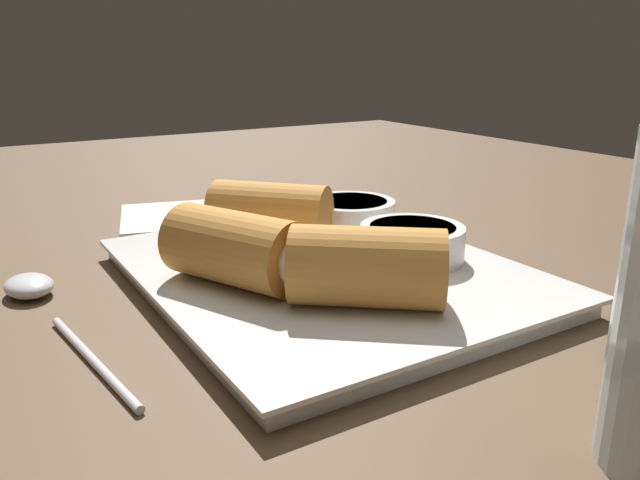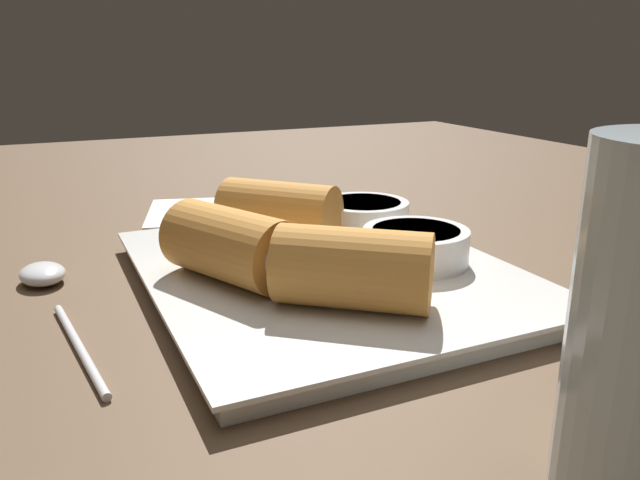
% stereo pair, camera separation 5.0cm
% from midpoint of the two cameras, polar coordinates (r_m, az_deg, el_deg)
% --- Properties ---
extents(table_surface, '(1.80, 1.40, 0.02)m').
position_cam_midpoint_polar(table_surface, '(0.43, 5.77, -6.94)').
color(table_surface, brown).
rests_on(table_surface, ground).
extents(serving_plate, '(0.30, 0.25, 0.01)m').
position_cam_midpoint_polar(serving_plate, '(0.45, 3.17, -3.34)').
color(serving_plate, silver).
rests_on(serving_plate, table_surface).
extents(roll_front_left, '(0.10, 0.10, 0.05)m').
position_cam_midpoint_polar(roll_front_left, '(0.50, -1.43, 2.59)').
color(roll_front_left, '#C68438').
rests_on(roll_front_left, serving_plate).
extents(roll_front_right, '(0.10, 0.08, 0.05)m').
position_cam_midpoint_polar(roll_front_right, '(0.42, -5.25, -0.39)').
color(roll_front_right, '#C68438').
rests_on(roll_front_right, serving_plate).
extents(roll_back_left, '(0.10, 0.10, 0.05)m').
position_cam_midpoint_polar(roll_back_left, '(0.37, 6.14, -2.61)').
color(roll_back_left, '#C68438').
rests_on(roll_back_left, serving_plate).
extents(dipping_bowl_near, '(0.08, 0.08, 0.03)m').
position_cam_midpoint_polar(dipping_bowl_near, '(0.46, 11.82, -0.45)').
color(dipping_bowl_near, white).
rests_on(dipping_bowl_near, serving_plate).
extents(dipping_bowl_far, '(0.08, 0.08, 0.03)m').
position_cam_midpoint_polar(dipping_bowl_far, '(0.54, 6.67, 2.28)').
color(dipping_bowl_far, white).
rests_on(dipping_bowl_far, serving_plate).
extents(spoon, '(0.21, 0.04, 0.01)m').
position_cam_midpoint_polar(spoon, '(0.47, -21.01, -3.68)').
color(spoon, silver).
rests_on(spoon, table_surface).
extents(napkin, '(0.14, 0.13, 0.01)m').
position_cam_midpoint_polar(napkin, '(0.65, -9.02, 2.37)').
color(napkin, white).
rests_on(napkin, table_surface).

